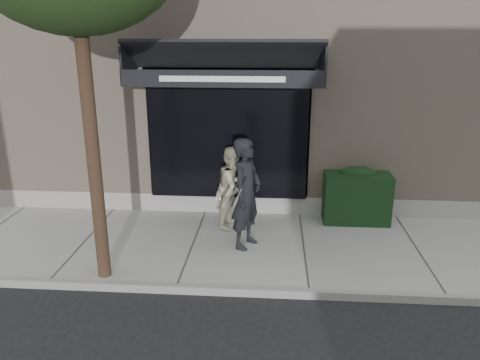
{
  "coord_description": "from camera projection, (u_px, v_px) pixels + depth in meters",
  "views": [
    {
      "loc": [
        -0.58,
        -7.72,
        3.81
      ],
      "look_at": [
        -1.19,
        0.6,
        1.14
      ],
      "focal_mm": 35.0,
      "sensor_mm": 36.0,
      "label": 1
    }
  ],
  "objects": [
    {
      "name": "ground",
      "position": [
        303.0,
        251.0,
        8.45
      ],
      "size": [
        80.0,
        80.0,
        0.0
      ],
      "primitive_type": "plane",
      "color": "black",
      "rests_on": "ground"
    },
    {
      "name": "building_facade",
      "position": [
        297.0,
        73.0,
        12.33
      ],
      "size": [
        14.3,
        8.04,
        5.64
      ],
      "color": "tan",
      "rests_on": "ground"
    },
    {
      "name": "pedestrian_back",
      "position": [
        234.0,
        187.0,
        9.04
      ],
      "size": [
        0.84,
        0.95,
        1.6
      ],
      "color": "#B0AC8D",
      "rests_on": "sidewalk"
    },
    {
      "name": "hedge",
      "position": [
        356.0,
        195.0,
        9.36
      ],
      "size": [
        1.3,
        0.7,
        1.14
      ],
      "color": "black",
      "rests_on": "sidewalk"
    },
    {
      "name": "sidewalk",
      "position": [
        303.0,
        248.0,
        8.43
      ],
      "size": [
        20.0,
        3.0,
        0.12
      ],
      "primitive_type": "cube",
      "color": "#979792",
      "rests_on": "ground"
    },
    {
      "name": "curb",
      "position": [
        309.0,
        294.0,
        6.96
      ],
      "size": [
        20.0,
        0.1,
        0.14
      ],
      "primitive_type": "cube",
      "color": "gray",
      "rests_on": "ground"
    },
    {
      "name": "pedestrian_front",
      "position": [
        246.0,
        194.0,
        8.12
      ],
      "size": [
        0.84,
        0.94,
        1.97
      ],
      "color": "black",
      "rests_on": "sidewalk"
    }
  ]
}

